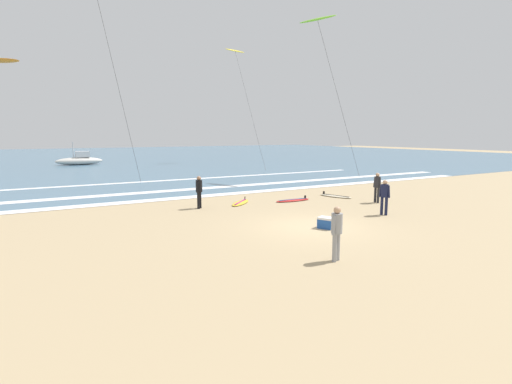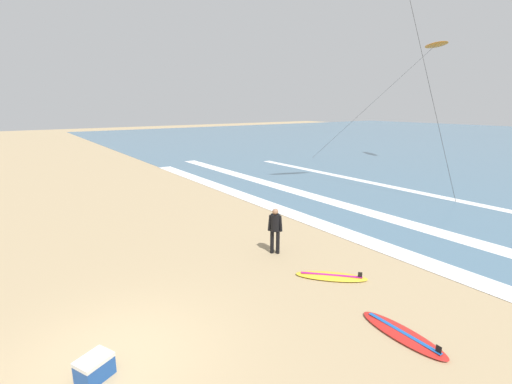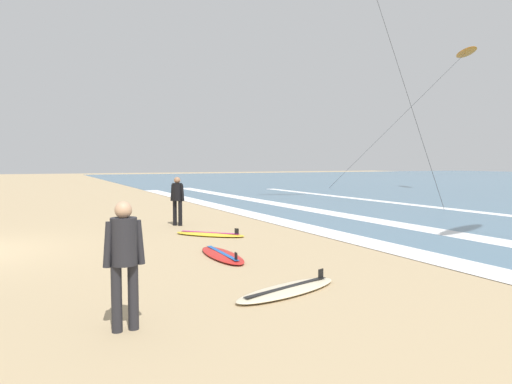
{
  "view_description": "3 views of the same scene",
  "coord_description": "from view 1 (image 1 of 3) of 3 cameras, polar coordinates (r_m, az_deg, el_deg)",
  "views": [
    {
      "loc": [
        -9.6,
        -12.18,
        3.64
      ],
      "look_at": [
        -0.46,
        3.54,
        0.97
      ],
      "focal_mm": 27.91,
      "sensor_mm": 36.0,
      "label": 1
    },
    {
      "loc": [
        6.78,
        -1.36,
        4.99
      ],
      "look_at": [
        -2.99,
        5.53,
        2.09
      ],
      "focal_mm": 25.29,
      "sensor_mm": 36.0,
      "label": 2
    },
    {
      "loc": [
        12.07,
        1.71,
        2.07
      ],
      "look_at": [
        -0.1,
        7.63,
        1.19
      ],
      "focal_mm": 31.8,
      "sensor_mm": 36.0,
      "label": 3
    }
  ],
  "objects": [
    {
      "name": "ground_plane",
      "position": [
        15.93,
        7.89,
        -4.95
      ],
      "size": [
        160.0,
        160.0,
        0.0
      ],
      "primitive_type": "plane",
      "color": "tan"
    },
    {
      "name": "ocean_surface",
      "position": [
        66.93,
        -21.95,
        4.62
      ],
      "size": [
        140.0,
        90.0,
        0.01
      ],
      "primitive_type": "cube",
      "color": "slate",
      "rests_on": "ground"
    },
    {
      "name": "wave_foam_shoreline",
      "position": [
        24.02,
        -5.18,
        -0.38
      ],
      "size": [
        43.88,
        1.0,
        0.01
      ],
      "primitive_type": "cube",
      "color": "white",
      "rests_on": "ocean_surface"
    },
    {
      "name": "wave_foam_mid_break",
      "position": [
        26.76,
        -8.5,
        0.46
      ],
      "size": [
        47.18,
        1.0,
        0.01
      ],
      "primitive_type": "cube",
      "color": "white",
      "rests_on": "ocean_surface"
    },
    {
      "name": "wave_foam_outer_break",
      "position": [
        31.88,
        -13.45,
        1.58
      ],
      "size": [
        37.48,
        0.67,
        0.01
      ],
      "primitive_type": "cube",
      "color": "white",
      "rests_on": "ocean_surface"
    },
    {
      "name": "surfer_left_far",
      "position": [
        19.63,
        -8.16,
        0.4
      ],
      "size": [
        0.43,
        0.42,
        1.6
      ],
      "color": "black",
      "rests_on": "ground"
    },
    {
      "name": "surfer_mid_group",
      "position": [
        22.02,
        16.97,
        0.98
      ],
      "size": [
        0.32,
        0.51,
        1.6
      ],
      "color": "#232328",
      "rests_on": "ground"
    },
    {
      "name": "surfer_left_near",
      "position": [
        18.76,
        17.94,
        -0.29
      ],
      "size": [
        0.32,
        0.5,
        1.6
      ],
      "color": "#141938",
      "rests_on": "ground"
    },
    {
      "name": "surfer_right_near",
      "position": [
        11.63,
        11.49,
        -5.16
      ],
      "size": [
        0.5,
        0.32,
        1.6
      ],
      "color": "gray",
      "rests_on": "ground"
    },
    {
      "name": "surfboard_foreground_flat",
      "position": [
        20.99,
        -2.25,
        -1.53
      ],
      "size": [
        1.92,
        1.9,
        0.25
      ],
      "color": "yellow",
      "rests_on": "ground"
    },
    {
      "name": "surfboard_near_water",
      "position": [
        21.83,
        5.31,
        -1.17
      ],
      "size": [
        2.12,
        0.66,
        0.25
      ],
      "color": "red",
      "rests_on": "ground"
    },
    {
      "name": "surfboard_right_spare",
      "position": [
        23.62,
        11.33,
        -0.58
      ],
      "size": [
        1.17,
        2.18,
        0.25
      ],
      "color": "beige",
      "rests_on": "ground"
    },
    {
      "name": "kite_orange_high_left",
      "position": [
        42.05,
        -32.83,
        15.49
      ],
      "size": [
        9.45,
        7.21,
        10.1
      ],
      "color": "orange",
      "rests_on": "ground"
    },
    {
      "name": "kite_lime_high_right",
      "position": [
        32.87,
        8.83,
        23.14
      ],
      "size": [
        5.64,
        3.27,
        12.38
      ],
      "color": "#70C628",
      "rests_on": "ground"
    },
    {
      "name": "kite_yellow_mid_center",
      "position": [
        53.51,
        -3.0,
        19.46
      ],
      "size": [
        4.81,
        13.46,
        14.32
      ],
      "color": "yellow",
      "rests_on": "ground"
    },
    {
      "name": "offshore_boat",
      "position": [
        51.53,
        -23.95,
        4.19
      ],
      "size": [
        5.2,
        1.71,
        2.7
      ],
      "color": "beige",
      "rests_on": "ground"
    },
    {
      "name": "cooler_box",
      "position": [
        15.71,
        10.06,
        -4.36
      ],
      "size": [
        0.67,
        0.75,
        0.44
      ],
      "color": "#1E4C9E",
      "rests_on": "ground"
    }
  ]
}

